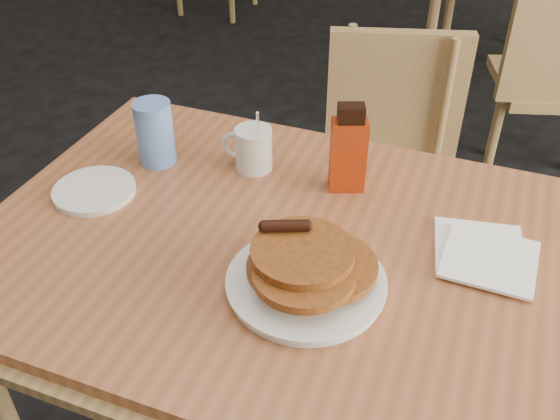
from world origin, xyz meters
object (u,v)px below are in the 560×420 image
object	(u,v)px
chair_main_far	(383,160)
syrup_bottle	(348,151)
coffee_mug	(252,148)
blue_tumbler	(155,133)
main_table	(301,263)
pancake_plate	(306,273)

from	to	relation	value
chair_main_far	syrup_bottle	size ratio (longest dim) A/B	4.72
coffee_mug	blue_tumbler	xyz separation A→B (m)	(-0.19, -0.05, 0.02)
chair_main_far	blue_tumbler	distance (m)	0.74
chair_main_far	coffee_mug	world-z (taller)	coffee_mug
blue_tumbler	main_table	bearing A→B (deg)	-22.25
pancake_plate	blue_tumbler	distance (m)	0.48
main_table	syrup_bottle	xyz separation A→B (m)	(0.02, 0.20, 0.13)
main_table	chair_main_far	bearing A→B (deg)	89.84
syrup_bottle	chair_main_far	bearing A→B (deg)	71.28
coffee_mug	syrup_bottle	world-z (taller)	syrup_bottle
pancake_plate	syrup_bottle	size ratio (longest dim) A/B	1.44
pancake_plate	blue_tumbler	world-z (taller)	blue_tumbler
chair_main_far	syrup_bottle	distance (m)	0.61
coffee_mug	syrup_bottle	bearing A→B (deg)	8.17
coffee_mug	chair_main_far	bearing A→B (deg)	79.45
chair_main_far	blue_tumbler	size ratio (longest dim) A/B	6.31
chair_main_far	blue_tumbler	bearing A→B (deg)	-139.34
blue_tumbler	pancake_plate	bearing A→B (deg)	-31.19
chair_main_far	syrup_bottle	world-z (taller)	syrup_bottle
syrup_bottle	blue_tumbler	world-z (taller)	syrup_bottle
pancake_plate	syrup_bottle	xyz separation A→B (m)	(-0.02, 0.29, 0.05)
main_table	chair_main_far	xyz separation A→B (m)	(0.00, 0.71, -0.20)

